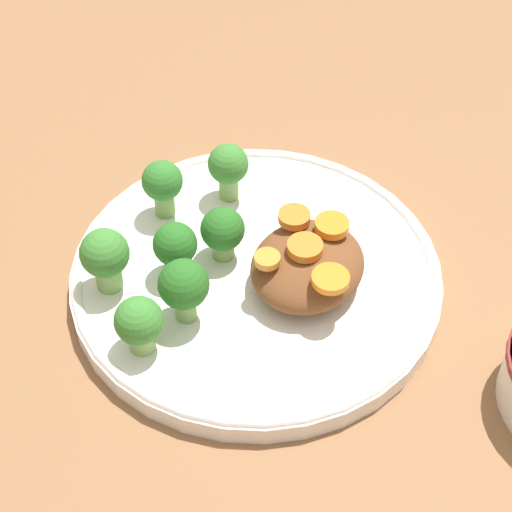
% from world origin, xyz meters
% --- Properties ---
extents(ground_plane, '(4.00, 4.00, 0.00)m').
position_xyz_m(ground_plane, '(0.00, 0.00, 0.00)').
color(ground_plane, '#8C603D').
extents(plate, '(0.28, 0.28, 0.02)m').
position_xyz_m(plate, '(0.00, 0.00, 0.01)').
color(plate, white).
rests_on(plate, ground_plane).
extents(stew_mound, '(0.09, 0.08, 0.03)m').
position_xyz_m(stew_mound, '(-0.01, 0.04, 0.03)').
color(stew_mound, brown).
rests_on(stew_mound, plate).
extents(broccoli_floret_0, '(0.03, 0.03, 0.05)m').
position_xyz_m(broccoli_floret_0, '(0.03, -0.05, 0.04)').
color(broccoli_floret_0, '#7FA85B').
rests_on(broccoli_floret_0, plate).
extents(broccoli_floret_1, '(0.03, 0.03, 0.05)m').
position_xyz_m(broccoli_floret_1, '(-0.06, -0.06, 0.05)').
color(broccoli_floret_1, '#7FA85B').
rests_on(broccoli_floret_1, plate).
extents(broccoli_floret_2, '(0.03, 0.03, 0.05)m').
position_xyz_m(broccoli_floret_2, '(-0.01, -0.09, 0.05)').
color(broccoli_floret_2, '#759E51').
rests_on(broccoli_floret_2, plate).
extents(broccoli_floret_3, '(0.04, 0.04, 0.05)m').
position_xyz_m(broccoli_floret_3, '(0.06, -0.02, 0.05)').
color(broccoli_floret_3, '#759E51').
rests_on(broccoli_floret_3, plate).
extents(broccoli_floret_4, '(0.04, 0.04, 0.05)m').
position_xyz_m(broccoli_floret_4, '(0.07, -0.08, 0.05)').
color(broccoli_floret_4, '#7FA85B').
rests_on(broccoli_floret_4, plate).
extents(broccoli_floret_5, '(0.03, 0.03, 0.04)m').
position_xyz_m(broccoli_floret_5, '(-0.00, -0.03, 0.04)').
color(broccoli_floret_5, '#759E51').
rests_on(broccoli_floret_5, plate).
extents(broccoli_floret_6, '(0.03, 0.03, 0.05)m').
position_xyz_m(broccoli_floret_6, '(0.10, -0.03, 0.04)').
color(broccoli_floret_6, '#7FA85B').
rests_on(broccoli_floret_6, plate).
extents(carrot_slice_0, '(0.03, 0.03, 0.01)m').
position_xyz_m(carrot_slice_0, '(-0.01, 0.04, 0.05)').
color(carrot_slice_0, orange).
rests_on(carrot_slice_0, stew_mound).
extents(carrot_slice_1, '(0.02, 0.02, 0.01)m').
position_xyz_m(carrot_slice_1, '(0.02, 0.02, 0.05)').
color(carrot_slice_1, orange).
rests_on(carrot_slice_1, stew_mound).
extents(carrot_slice_2, '(0.02, 0.02, 0.01)m').
position_xyz_m(carrot_slice_2, '(-0.03, 0.01, 0.05)').
color(carrot_slice_2, orange).
rests_on(carrot_slice_2, stew_mound).
extents(carrot_slice_3, '(0.03, 0.03, 0.01)m').
position_xyz_m(carrot_slice_3, '(0.01, 0.07, 0.05)').
color(carrot_slice_3, orange).
rests_on(carrot_slice_3, stew_mound).
extents(carrot_slice_4, '(0.03, 0.03, 0.01)m').
position_xyz_m(carrot_slice_4, '(-0.04, 0.04, 0.05)').
color(carrot_slice_4, orange).
rests_on(carrot_slice_4, stew_mound).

